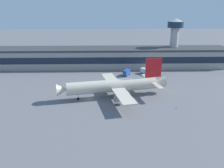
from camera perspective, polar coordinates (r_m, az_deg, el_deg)
name	(u,v)px	position (r m, az deg, el deg)	size (l,w,h in m)	color
ground_plane	(89,99)	(112.40, -5.44, -3.53)	(600.00, 600.00, 0.00)	slate
terminal_building	(94,57)	(166.57, -4.22, 6.22)	(180.56, 19.61, 12.89)	#9E9993
airliner	(114,86)	(112.77, 0.49, -0.39)	(51.40, 43.81, 17.45)	beige
control_tower	(175,36)	(174.32, 14.42, 10.73)	(10.57, 10.57, 31.87)	#B7B7B2
fuel_truck	(147,71)	(150.89, 8.20, 2.96)	(7.42, 8.32, 3.35)	white
stair_truck	(127,72)	(147.11, 3.45, 2.74)	(4.96, 6.42, 3.55)	#2651A5
traffic_cone_0	(176,108)	(105.52, 14.83, -5.47)	(0.46, 0.46, 0.58)	#F2590C
traffic_cone_1	(106,110)	(100.16, -1.31, -6.15)	(0.46, 0.46, 0.57)	#F2590C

